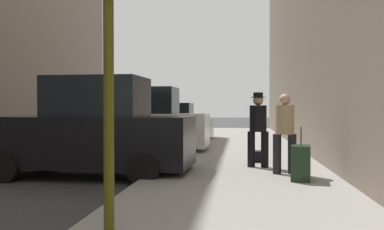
# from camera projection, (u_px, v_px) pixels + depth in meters

# --- Properties ---
(ground_plane) EXTENTS (120.00, 120.00, 0.00)m
(ground_plane) POSITION_uv_depth(u_px,v_px,m) (4.00, 169.00, 10.89)
(ground_plane) COLOR #38383A
(sidewalk) EXTENTS (4.00, 40.00, 0.15)m
(sidewalk) POSITION_uv_depth(u_px,v_px,m) (241.00, 170.00, 10.21)
(sidewalk) COLOR gray
(sidewalk) RESTS_ON ground_plane
(parked_black_suv) EXTENTS (4.66, 2.18, 2.25)m
(parked_black_suv) POSITION_uv_depth(u_px,v_px,m) (91.00, 131.00, 9.62)
(parked_black_suv) COLOR black
(parked_black_suv) RESTS_ON ground_plane
(parked_white_van) EXTENTS (4.63, 2.12, 2.25)m
(parked_white_van) POSITION_uv_depth(u_px,v_px,m) (141.00, 124.00, 14.44)
(parked_white_van) COLOR silver
(parked_white_van) RESTS_ON ground_plane
(parked_silver_sedan) EXTENTS (4.24, 2.14, 1.79)m
(parked_silver_sedan) POSITION_uv_depth(u_px,v_px,m) (168.00, 123.00, 19.83)
(parked_silver_sedan) COLOR #B7BABF
(parked_silver_sedan) RESTS_ON ground_plane
(fire_hydrant) EXTENTS (0.42, 0.22, 0.70)m
(fire_hydrant) POSITION_uv_depth(u_px,v_px,m) (192.00, 141.00, 13.62)
(fire_hydrant) COLOR red
(fire_hydrant) RESTS_ON sidewalk
(traffic_light) EXTENTS (0.32, 0.32, 3.60)m
(traffic_light) POSITION_uv_depth(u_px,v_px,m) (109.00, 2.00, 4.82)
(traffic_light) COLOR #514C0F
(traffic_light) RESTS_ON sidewalk
(pedestrian_in_tan_coat) EXTENTS (0.51, 0.43, 1.71)m
(pedestrian_in_tan_coat) POSITION_uv_depth(u_px,v_px,m) (285.00, 129.00, 9.11)
(pedestrian_in_tan_coat) COLOR black
(pedestrian_in_tan_coat) RESTS_ON sidewalk
(pedestrian_with_fedora) EXTENTS (0.52, 0.46, 1.78)m
(pedestrian_with_fedora) POSITION_uv_depth(u_px,v_px,m) (258.00, 126.00, 10.14)
(pedestrian_with_fedora) COLOR black
(pedestrian_with_fedora) RESTS_ON sidewalk
(rolling_suitcase) EXTENTS (0.45, 0.61, 1.04)m
(rolling_suitcase) POSITION_uv_depth(u_px,v_px,m) (301.00, 163.00, 8.31)
(rolling_suitcase) COLOR black
(rolling_suitcase) RESTS_ON sidewalk
(duffel_bag) EXTENTS (0.32, 0.44, 0.28)m
(duffel_bag) POSITION_uv_depth(u_px,v_px,m) (256.00, 156.00, 11.21)
(duffel_bag) COLOR black
(duffel_bag) RESTS_ON sidewalk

